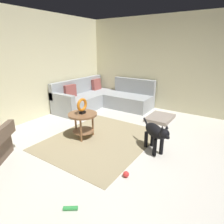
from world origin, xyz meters
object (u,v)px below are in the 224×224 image
at_px(side_table, 83,119).
at_px(torus_sculpture, 82,106).
at_px(dog_bed_mat, 160,118).
at_px(dog_toy_rope, 71,208).
at_px(sectional_couch, 102,99).
at_px(dog, 156,133).
at_px(dog_toy_ball, 126,174).

height_order(side_table, torus_sculpture, torus_sculpture).
bearing_deg(dog_bed_mat, side_table, 152.77).
bearing_deg(dog_bed_mat, torus_sculpture, 152.77).
relative_size(dog_bed_mat, dog_toy_rope, 4.64).
bearing_deg(sectional_couch, side_table, -153.73).
bearing_deg(dog_toy_rope, dog_bed_mat, 2.98).
bearing_deg(side_table, dog_bed_mat, -27.23).
height_order(sectional_couch, torus_sculpture, sectional_couch).
distance_m(dog, dog_toy_ball, 0.99).
xyz_separation_m(torus_sculpture, dog_toy_ball, (-0.65, -1.42, -0.67)).
xyz_separation_m(dog, dog_toy_rope, (-1.83, 0.32, -0.35)).
height_order(torus_sculpture, dog_toy_ball, torus_sculpture).
xyz_separation_m(dog_toy_ball, dog_toy_rope, (-0.90, 0.25, -0.02)).
bearing_deg(dog, dog_toy_rope, 26.89).
relative_size(side_table, dog_bed_mat, 0.75).
distance_m(dog_toy_ball, dog_toy_rope, 0.93).
bearing_deg(dog, side_table, -42.52).
height_order(dog_bed_mat, dog_toy_rope, dog_bed_mat).
bearing_deg(dog, dog_toy_ball, 32.41).
xyz_separation_m(side_table, dog_bed_mat, (1.92, -0.99, -0.37)).
distance_m(side_table, dog, 1.52).
bearing_deg(dog_toy_ball, sectional_couch, 42.59).
xyz_separation_m(sectional_couch, side_table, (-1.93, -0.95, 0.13)).
distance_m(sectional_couch, dog_bed_mat, 1.96).
bearing_deg(dog, dog_bed_mat, -126.37).
xyz_separation_m(torus_sculpture, dog, (0.28, -1.49, -0.33)).
bearing_deg(torus_sculpture, dog, -79.26).
bearing_deg(dog_toy_rope, dog, -9.84).
distance_m(side_table, dog_toy_rope, 1.98).
bearing_deg(dog_toy_ball, dog_bed_mat, 9.45).
xyz_separation_m(dog_bed_mat, dog, (-1.64, -0.50, 0.33)).
xyz_separation_m(dog_bed_mat, dog_toy_ball, (-2.57, -0.43, 0.00)).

